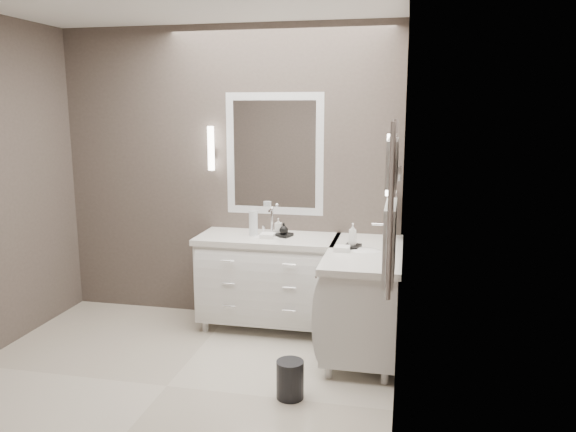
% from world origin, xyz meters
% --- Properties ---
extents(floor, '(3.20, 3.00, 0.01)m').
position_xyz_m(floor, '(0.00, 0.00, -0.01)').
color(floor, beige).
rests_on(floor, ground).
extents(wall_back, '(3.20, 0.01, 2.70)m').
position_xyz_m(wall_back, '(0.00, 1.50, 1.35)').
color(wall_back, '#4D433D').
rests_on(wall_back, floor).
extents(wall_front, '(3.20, 0.01, 2.70)m').
position_xyz_m(wall_front, '(0.00, -1.50, 1.35)').
color(wall_front, '#4D433D').
rests_on(wall_front, floor).
extents(wall_right, '(0.01, 3.00, 2.70)m').
position_xyz_m(wall_right, '(1.60, 0.00, 1.35)').
color(wall_right, '#4D433D').
rests_on(wall_right, floor).
extents(vanity_back, '(1.24, 0.59, 0.97)m').
position_xyz_m(vanity_back, '(0.45, 1.23, 0.49)').
color(vanity_back, white).
rests_on(vanity_back, floor).
extents(vanity_right, '(0.59, 1.24, 0.97)m').
position_xyz_m(vanity_right, '(1.33, 0.90, 0.49)').
color(vanity_right, white).
rests_on(vanity_right, floor).
extents(mirror_back, '(0.90, 0.02, 1.10)m').
position_xyz_m(mirror_back, '(0.45, 1.49, 1.55)').
color(mirror_back, white).
rests_on(mirror_back, wall_back).
extents(mirror_right, '(0.02, 0.90, 1.10)m').
position_xyz_m(mirror_right, '(1.59, 0.80, 1.55)').
color(mirror_right, white).
rests_on(mirror_right, wall_right).
extents(sconce_back, '(0.06, 0.06, 0.40)m').
position_xyz_m(sconce_back, '(-0.13, 1.43, 1.59)').
color(sconce_back, white).
rests_on(sconce_back, wall_back).
extents(sconce_right, '(0.06, 0.06, 0.40)m').
position_xyz_m(sconce_right, '(1.53, 0.22, 1.59)').
color(sconce_right, white).
rests_on(sconce_right, wall_right).
extents(towel_bar_corner, '(0.03, 0.22, 0.30)m').
position_xyz_m(towel_bar_corner, '(1.54, 1.36, 1.12)').
color(towel_bar_corner, white).
rests_on(towel_bar_corner, wall_right).
extents(towel_ladder, '(0.06, 0.58, 0.90)m').
position_xyz_m(towel_ladder, '(1.55, -0.40, 1.39)').
color(towel_ladder, white).
rests_on(towel_ladder, wall_right).
extents(waste_bin, '(0.24, 0.24, 0.27)m').
position_xyz_m(waste_bin, '(0.90, 0.03, 0.13)').
color(waste_bin, black).
rests_on(waste_bin, floor).
extents(amenity_tray_back, '(0.21, 0.18, 0.03)m').
position_xyz_m(amenity_tray_back, '(0.56, 1.25, 0.86)').
color(amenity_tray_back, black).
rests_on(amenity_tray_back, vanity_back).
extents(amenity_tray_right, '(0.14, 0.18, 0.02)m').
position_xyz_m(amenity_tray_right, '(1.22, 0.95, 0.86)').
color(amenity_tray_right, black).
rests_on(amenity_tray_right, vanity_right).
extents(water_bottle, '(0.08, 0.08, 0.22)m').
position_xyz_m(water_bottle, '(0.32, 1.23, 0.96)').
color(water_bottle, silver).
rests_on(water_bottle, vanity_back).
extents(soap_bottle_a, '(0.06, 0.06, 0.13)m').
position_xyz_m(soap_bottle_a, '(0.53, 1.27, 0.94)').
color(soap_bottle_a, white).
rests_on(soap_bottle_a, amenity_tray_back).
extents(soap_bottle_b, '(0.09, 0.09, 0.10)m').
position_xyz_m(soap_bottle_b, '(0.59, 1.22, 0.93)').
color(soap_bottle_b, black).
rests_on(soap_bottle_b, amenity_tray_back).
extents(soap_bottle_c, '(0.08, 0.08, 0.18)m').
position_xyz_m(soap_bottle_c, '(1.22, 0.95, 0.96)').
color(soap_bottle_c, white).
rests_on(soap_bottle_c, amenity_tray_right).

